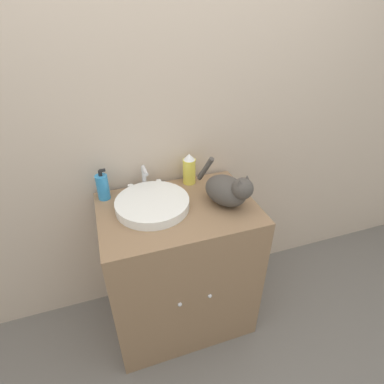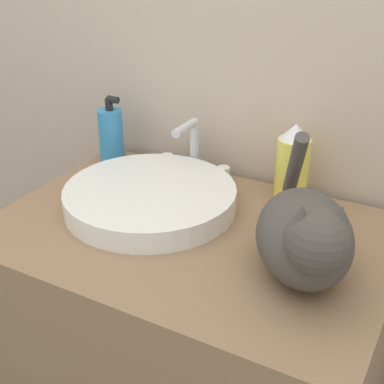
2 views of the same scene
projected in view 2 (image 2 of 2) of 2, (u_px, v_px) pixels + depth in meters
The scene contains 7 objects.
wall_back at pixel (260, 33), 1.23m from camera, with size 6.00×0.05×2.50m.
vanity_cabinet at pixel (191, 383), 1.34m from camera, with size 0.84×0.59×0.90m.
sink_basin at pixel (150, 198), 1.21m from camera, with size 0.39×0.39×0.05m.
faucet at pixel (193, 151), 1.34m from camera, with size 0.20×0.11×0.15m.
cat at pixel (306, 236), 0.94m from camera, with size 0.26×0.35×0.24m.
soap_bottle at pixel (111, 135), 1.42m from camera, with size 0.07×0.07×0.18m.
spray_bottle at pixel (292, 164), 1.21m from camera, with size 0.08×0.08×0.19m.
Camera 2 is at (0.47, -0.56, 1.49)m, focal length 50.00 mm.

